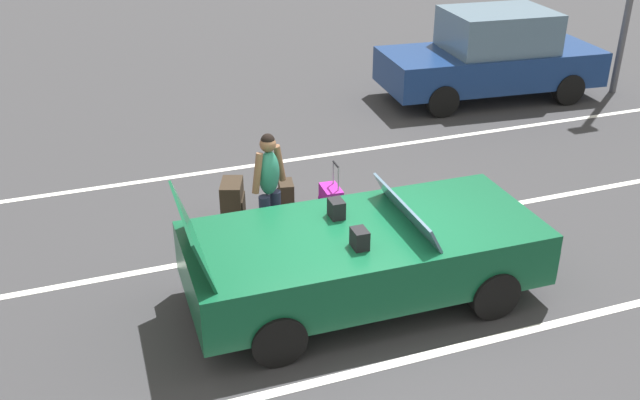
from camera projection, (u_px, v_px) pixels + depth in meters
name	position (u px, v px, depth m)	size (l,w,h in m)	color
ground_plane	(362.00, 297.00, 8.58)	(80.00, 80.00, 0.00)	#333335
lot_line_near	(408.00, 360.00, 7.54)	(18.00, 0.12, 0.01)	silver
lot_line_mid	(320.00, 239.00, 9.80)	(18.00, 0.12, 0.01)	silver
lot_line_far	(266.00, 164.00, 12.07)	(18.00, 0.12, 0.01)	silver
convertible_car	(379.00, 252.00, 8.36)	(4.18, 1.90, 1.53)	#0F4C2D
suitcase_large_black	(233.00, 207.00, 9.88)	(0.43, 0.55, 0.74)	#2D2319
suitcase_medium_bright	(331.00, 207.00, 9.98)	(0.28, 0.41, 0.97)	#991E8C
suitcase_small_carryon	(286.00, 198.00, 10.38)	(0.28, 0.37, 0.50)	#2D2319
traveler_person	(269.00, 186.00, 9.16)	(0.56, 0.38, 1.65)	#1E2338
parked_sedan_near	(492.00, 56.00, 14.76)	(4.63, 2.17, 1.82)	navy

